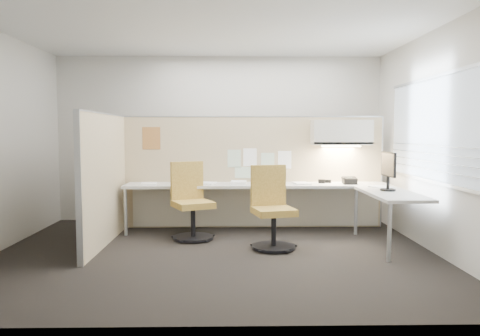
{
  "coord_description": "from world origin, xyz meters",
  "views": [
    {
      "loc": [
        0.2,
        -5.8,
        1.51
      ],
      "look_at": [
        0.33,
        0.8,
        1.01
      ],
      "focal_mm": 35.0,
      "sensor_mm": 36.0,
      "label": 1
    }
  ],
  "objects_px": {
    "chair_left": "(191,204)",
    "chair_right": "(272,210)",
    "monitor": "(388,169)",
    "phone": "(349,181)",
    "desk": "(280,193)"
  },
  "relations": [
    {
      "from": "desk",
      "to": "chair_left",
      "type": "relative_size",
      "value": 3.72
    },
    {
      "from": "monitor",
      "to": "phone",
      "type": "relative_size",
      "value": 2.44
    },
    {
      "from": "monitor",
      "to": "phone",
      "type": "xyz_separation_m",
      "value": [
        -0.31,
        0.84,
        -0.25
      ]
    },
    {
      "from": "chair_left",
      "to": "chair_right",
      "type": "xyz_separation_m",
      "value": [
        1.1,
        -0.56,
        -0.01
      ]
    },
    {
      "from": "chair_left",
      "to": "monitor",
      "type": "height_order",
      "value": "monitor"
    },
    {
      "from": "chair_right",
      "to": "monitor",
      "type": "height_order",
      "value": "monitor"
    },
    {
      "from": "desk",
      "to": "phone",
      "type": "xyz_separation_m",
      "value": [
        1.06,
        0.09,
        0.18
      ]
    },
    {
      "from": "monitor",
      "to": "chair_right",
      "type": "bearing_deg",
      "value": 94.04
    },
    {
      "from": "desk",
      "to": "phone",
      "type": "relative_size",
      "value": 18.91
    },
    {
      "from": "chair_right",
      "to": "monitor",
      "type": "bearing_deg",
      "value": -7.95
    },
    {
      "from": "chair_right",
      "to": "monitor",
      "type": "xyz_separation_m",
      "value": [
        1.57,
        0.14,
        0.53
      ]
    },
    {
      "from": "chair_right",
      "to": "chair_left",
      "type": "bearing_deg",
      "value": 139.97
    },
    {
      "from": "chair_left",
      "to": "chair_right",
      "type": "bearing_deg",
      "value": -51.7
    },
    {
      "from": "desk",
      "to": "monitor",
      "type": "distance_m",
      "value": 1.62
    },
    {
      "from": "chair_right",
      "to": "phone",
      "type": "bearing_deg",
      "value": 24.8
    }
  ]
}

